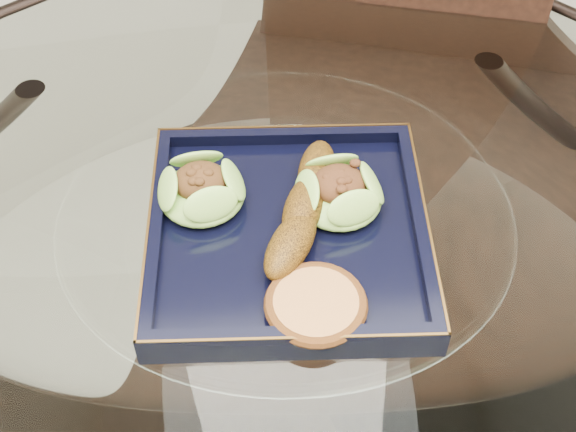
{
  "coord_description": "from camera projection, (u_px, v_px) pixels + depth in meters",
  "views": [
    {
      "loc": [
        -0.05,
        -0.5,
        1.37
      ],
      "look_at": [
        0.0,
        0.01,
        0.8
      ],
      "focal_mm": 50.0,
      "sensor_mm": 36.0,
      "label": 1
    }
  ],
  "objects": [
    {
      "name": "navy_plate",
      "position": [
        288.0,
        236.0,
        0.79
      ],
      "size": [
        0.29,
        0.29,
        0.02
      ],
      "primitive_type": "cube",
      "rotation": [
        0.0,
        0.0,
        -0.07
      ],
      "color": "black",
      "rests_on": "dining_table"
    },
    {
      "name": "crumb_patty",
      "position": [
        316.0,
        306.0,
        0.71
      ],
      "size": [
        0.1,
        0.1,
        0.02
      ],
      "primitive_type": "cylinder",
      "rotation": [
        0.0,
        0.0,
        -0.33
      ],
      "color": "#CB8543",
      "rests_on": "navy_plate"
    },
    {
      "name": "dining_table",
      "position": [
        286.0,
        340.0,
        0.91
      ],
      "size": [
        1.13,
        1.13,
        0.77
      ],
      "color": "white",
      "rests_on": "ground"
    },
    {
      "name": "lettuce_wrap_right",
      "position": [
        339.0,
        195.0,
        0.79
      ],
      "size": [
        0.1,
        0.1,
        0.03
      ],
      "primitive_type": "ellipsoid",
      "rotation": [
        0.0,
        0.0,
        -0.25
      ],
      "color": "#56932A",
      "rests_on": "navy_plate"
    },
    {
      "name": "roasted_plantain",
      "position": [
        304.0,
        207.0,
        0.78
      ],
      "size": [
        0.1,
        0.18,
        0.03
      ],
      "primitive_type": "ellipsoid",
      "rotation": [
        0.0,
        0.0,
        1.2
      ],
      "color": "#673F0A",
      "rests_on": "navy_plate"
    },
    {
      "name": "lettuce_wrap_left",
      "position": [
        202.0,
        191.0,
        0.79
      ],
      "size": [
        0.1,
        0.1,
        0.03
      ],
      "primitive_type": "ellipsoid",
      "rotation": [
        0.0,
        0.0,
        -0.25
      ],
      "color": "#4F8E29",
      "rests_on": "navy_plate"
    },
    {
      "name": "dining_chair",
      "position": [
        378.0,
        188.0,
        1.19
      ],
      "size": [
        0.5,
        0.5,
        0.92
      ],
      "rotation": [
        0.0,
        0.0,
        -0.3
      ],
      "color": "black",
      "rests_on": "ground"
    }
  ]
}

